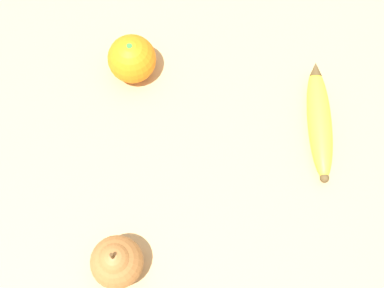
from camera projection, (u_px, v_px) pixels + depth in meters
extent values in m
plane|color=tan|center=(233.00, 101.00, 0.90)|extent=(3.00, 3.00, 0.00)
ellipsoid|color=gold|center=(319.00, 122.00, 0.86)|extent=(0.09, 0.20, 0.04)
cone|color=brown|center=(316.00, 69.00, 0.89)|extent=(0.03, 0.03, 0.03)
sphere|color=brown|center=(325.00, 178.00, 0.83)|extent=(0.01, 0.01, 0.01)
sphere|color=orange|center=(132.00, 59.00, 0.88)|extent=(0.08, 0.08, 0.08)
cylinder|color=#337A33|center=(129.00, 46.00, 0.84)|extent=(0.01, 0.01, 0.00)
sphere|color=#A36633|center=(117.00, 262.00, 0.76)|extent=(0.08, 0.08, 0.08)
sphere|color=#A36633|center=(115.00, 260.00, 0.74)|extent=(0.05, 0.05, 0.05)
cylinder|color=#4C3319|center=(112.00, 256.00, 0.71)|extent=(0.01, 0.01, 0.02)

